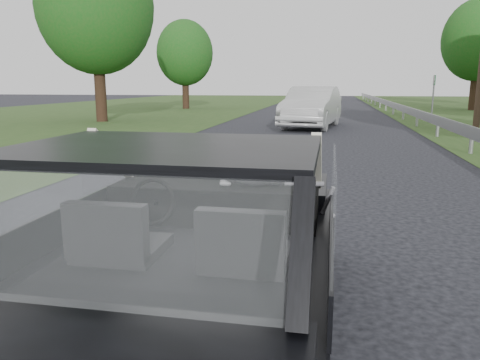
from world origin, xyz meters
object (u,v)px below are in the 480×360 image
at_px(subject_car, 192,245).
at_px(cat, 257,174).
at_px(highway_sign, 433,95).
at_px(other_car, 312,107).

distance_m(subject_car, cat, 0.82).
xyz_separation_m(subject_car, cat, (0.32, 0.66, 0.37)).
bearing_deg(highway_sign, subject_car, -98.85).
height_order(subject_car, other_car, other_car).
bearing_deg(subject_car, cat, 63.84).
height_order(subject_car, cat, subject_car).
relative_size(other_car, highway_sign, 2.26).
bearing_deg(other_car, cat, -81.06).
height_order(other_car, highway_sign, highway_sign).
xyz_separation_m(cat, other_car, (-0.26, 16.06, -0.26)).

